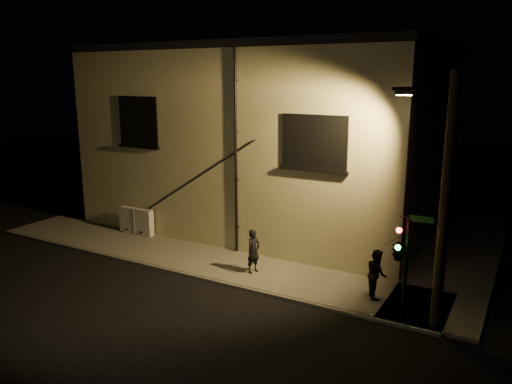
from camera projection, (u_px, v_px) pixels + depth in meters
The scene contains 8 objects.
ground at pixel (237, 287), 17.84m from camera, with size 90.00×90.00×0.00m, color black.
sidewalk at pixel (316, 254), 20.96m from camera, with size 21.00×16.00×0.12m.
building at pixel (278, 135), 25.91m from camera, with size 16.20×12.23×8.80m.
utility_cabinet at pixel (136, 221), 23.43m from camera, with size 1.87×0.32×1.23m, color beige.
pedestrian_a at pixel (253, 251), 18.72m from camera, with size 0.61×0.40×1.67m, color black.
pedestrian_b at pixel (377, 274), 16.60m from camera, with size 0.81×0.63×1.67m, color black.
traffic_signal at pixel (399, 250), 14.79m from camera, with size 1.30×1.95×3.30m.
streetlamp_pole at pixel (443, 199), 14.12m from camera, with size 2.03×1.40×7.54m.
Camera 1 is at (8.81, -14.11, 7.34)m, focal length 35.00 mm.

